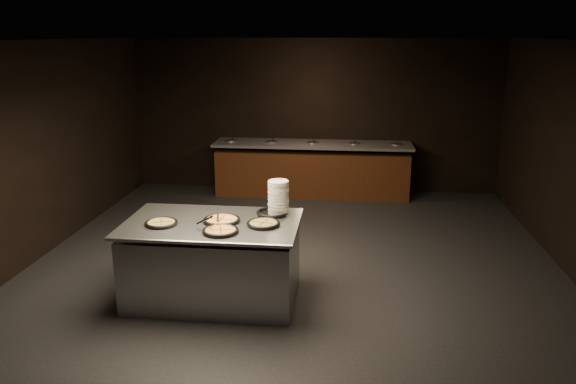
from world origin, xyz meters
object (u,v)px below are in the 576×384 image
object	(u,v)px
serving_counter	(213,262)
plate_stack	(278,198)
pan_veggie_whole	(161,223)
pan_cheese_whole	(222,220)

from	to	relation	value
serving_counter	plate_stack	xyz separation A→B (m)	(0.71, 0.35, 0.69)
pan_veggie_whole	serving_counter	bearing A→B (deg)	16.63
plate_stack	pan_cheese_whole	size ratio (longest dim) A/B	0.95
serving_counter	pan_veggie_whole	world-z (taller)	pan_veggie_whole
pan_cheese_whole	serving_counter	bearing A→B (deg)	-170.64
serving_counter	pan_veggie_whole	size ratio (longest dim) A/B	5.44
serving_counter	pan_cheese_whole	distance (m)	0.52
pan_veggie_whole	pan_cheese_whole	size ratio (longest dim) A/B	0.86
plate_stack	pan_cheese_whole	xyz separation A→B (m)	(-0.60, -0.33, -0.18)
serving_counter	plate_stack	size ratio (longest dim) A/B	4.90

